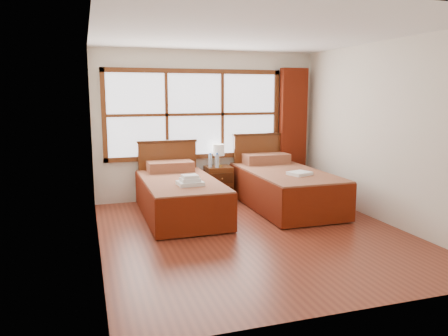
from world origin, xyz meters
name	(u,v)px	position (x,y,z in m)	size (l,w,h in m)	color
floor	(254,233)	(0.00, 0.00, 0.00)	(4.50, 4.50, 0.00)	brown
ceiling	(256,33)	(0.00, 0.00, 2.60)	(4.50, 4.50, 0.00)	white
wall_back	(208,125)	(0.00, 2.25, 1.30)	(4.00, 4.00, 0.00)	silver
wall_left	(95,142)	(-2.00, 0.00, 1.30)	(4.50, 4.50, 0.00)	silver
wall_right	(385,133)	(2.00, 0.00, 1.30)	(4.50, 4.50, 0.00)	silver
window	(195,114)	(-0.25, 2.21, 1.50)	(3.16, 0.06, 1.56)	white
curtain	(293,131)	(1.60, 2.11, 1.17)	(0.50, 0.16, 2.30)	#601809
bed_left	(179,194)	(-0.76, 1.20, 0.33)	(1.10, 2.14, 1.07)	#3A1D0C
bed_right	(283,186)	(0.99, 1.20, 0.35)	(1.17, 2.28, 1.15)	#3A1D0C
nightstand	(219,183)	(0.11, 1.99, 0.30)	(0.44, 0.44, 0.59)	#5A2D13
towels_left	(190,181)	(-0.71, 0.68, 0.63)	(0.37, 0.32, 0.15)	white
towels_right	(300,173)	(1.04, 0.73, 0.64)	(0.39, 0.37, 0.05)	white
lamp	(219,151)	(0.13, 2.02, 0.87)	(0.20, 0.20, 0.39)	gold
bottle_near	(210,161)	(-0.04, 1.97, 0.71)	(0.07, 0.07, 0.25)	#A7BED6
bottle_far	(217,161)	(0.06, 1.89, 0.71)	(0.07, 0.07, 0.26)	#A7BED6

